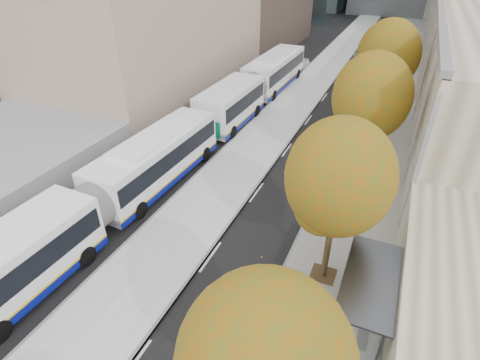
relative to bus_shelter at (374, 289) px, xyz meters
The scene contains 9 objects.
bus_platform 25.96m from the bus_shelter, 111.69° to the left, with size 4.25×150.00×0.15m, color #AFAFAF.
sidewalk 24.19m from the bus_shelter, 93.72° to the left, with size 4.75×150.00×0.08m, color gray.
bus_shelter is the anchor object (origin of this frame).
tree_c 4.23m from the bus_shelter, 135.67° to the left, with size 4.20×4.20×7.28m.
tree_d 11.70m from the bus_shelter, 100.71° to the left, with size 4.40×4.40×7.60m.
tree_e 20.45m from the bus_shelter, 95.95° to the left, with size 4.60×4.60×7.92m.
bus_near 13.60m from the bus_shelter, behind, with size 3.19×18.24×3.03m.
bus_far 25.00m from the bus_shelter, 121.08° to the left, with size 3.20×19.43×3.23m.
distant_car 35.26m from the bus_shelter, 111.08° to the left, with size 1.64×4.08×1.39m, color silver.
Camera 1 is at (4.99, 0.48, 12.81)m, focal length 28.00 mm.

